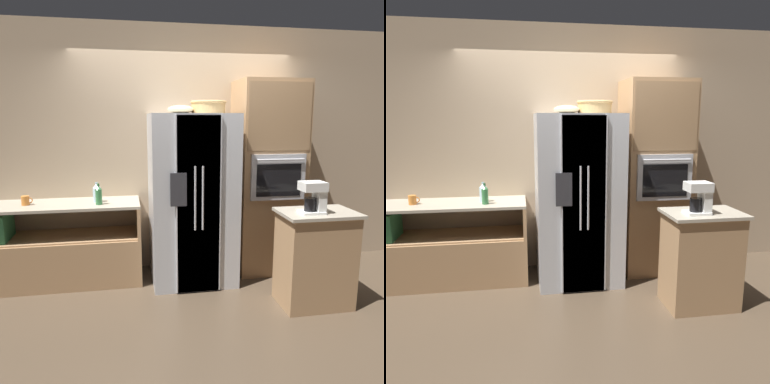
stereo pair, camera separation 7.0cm
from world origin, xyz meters
The scene contains 12 objects.
ground_plane centered at (0.00, 0.00, 0.00)m, with size 20.00×20.00×0.00m, color #4C3D2D.
wall_back centered at (0.00, 0.52, 1.40)m, with size 12.00×0.06×2.80m.
counter_left centered at (-1.35, 0.19, 0.32)m, with size 1.58×0.59×0.88m.
refrigerator centered at (0.02, 0.08, 0.91)m, with size 0.89×0.85×1.82m.
wall_oven centered at (0.93, 0.19, 1.09)m, with size 0.74×0.65×2.18m.
island_counter centered at (1.07, -0.74, 0.46)m, with size 0.71×0.48×0.92m.
wicker_basket centered at (0.21, 0.13, 1.89)m, with size 0.38×0.38×0.13m.
fruit_bowl centered at (-0.09, 0.10, 1.86)m, with size 0.27×0.27×0.08m.
bottle_tall centered at (-0.96, 0.08, 0.98)m, with size 0.07×0.07×0.22m.
bottle_short centered at (-0.99, 0.20, 0.99)m, with size 0.08×0.08×0.22m.
mug centered at (-1.71, 0.18, 0.93)m, with size 0.11×0.08×0.10m.
coffee_maker centered at (1.00, -0.80, 1.08)m, with size 0.22×0.17×0.29m.
Camera 2 is at (-0.60, -3.86, 1.76)m, focal length 35.00 mm.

